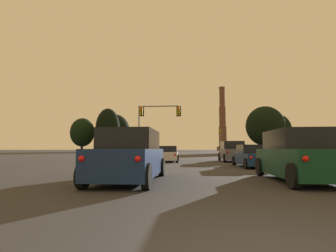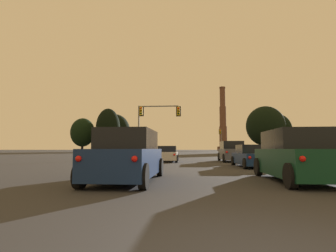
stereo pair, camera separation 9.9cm
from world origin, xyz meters
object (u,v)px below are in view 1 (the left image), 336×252
object	(u,v)px
suv_left_lane_third	(130,156)
suv_right_lane_front	(232,152)
traffic_light_far_right	(221,137)
traffic_light_overhead_left	(153,118)
sedan_left_lane_front	(168,154)
suv_right_lane_third	(299,156)
sedan_right_lane_second	(253,156)
smokestack	(223,126)

from	to	relation	value
suv_left_lane_third	suv_right_lane_front	size ratio (longest dim) A/B	1.00
suv_right_lane_front	traffic_light_far_right	world-z (taller)	traffic_light_far_right
suv_left_lane_third	traffic_light_overhead_left	distance (m)	22.59
suv_right_lane_front	traffic_light_far_right	bearing A→B (deg)	84.50
sedan_left_lane_front	traffic_light_overhead_left	xyz separation A→B (m)	(-2.50, 7.35, 4.27)
suv_right_lane_third	sedan_left_lane_front	bearing A→B (deg)	113.42
sedan_left_lane_front	suv_left_lane_third	size ratio (longest dim) A/B	0.97
suv_left_lane_third	traffic_light_far_right	size ratio (longest dim) A/B	0.81
suv_right_lane_third	traffic_light_far_right	world-z (taller)	traffic_light_far_right
suv_right_lane_third	sedan_right_lane_second	bearing A→B (deg)	89.72
suv_right_lane_third	suv_right_lane_front	bearing A→B (deg)	90.98
sedan_left_lane_front	smokestack	size ratio (longest dim) A/B	0.12
sedan_right_lane_second	sedan_left_lane_front	bearing A→B (deg)	131.06
suv_right_lane_front	traffic_light_overhead_left	distance (m)	11.59
suv_right_lane_front	smokestack	distance (m)	135.25
suv_left_lane_third	traffic_light_far_right	bearing A→B (deg)	80.40
sedan_right_lane_second	smokestack	size ratio (longest dim) A/B	0.12
smokestack	traffic_light_overhead_left	bearing A→B (deg)	-100.76
suv_left_lane_third	smokestack	xyz separation A→B (m)	(21.71, 148.81, 14.17)
traffic_light_overhead_left	suv_left_lane_third	bearing A→B (deg)	-83.87
suv_left_lane_third	traffic_light_overhead_left	world-z (taller)	traffic_light_overhead_left
sedan_right_lane_second	traffic_light_overhead_left	distance (m)	17.03
suv_left_lane_third	smokestack	bearing A→B (deg)	81.96
traffic_light_overhead_left	smokestack	distance (m)	129.38
sedan_right_lane_second	suv_left_lane_third	distance (m)	10.18
suv_left_lane_third	traffic_light_overhead_left	size ratio (longest dim) A/B	0.76
sedan_left_lane_front	traffic_light_far_right	xyz separation A→B (m)	(9.61, 41.28, 3.33)
sedan_right_lane_second	suv_left_lane_third	world-z (taller)	suv_left_lane_third
sedan_right_lane_second	suv_right_lane_front	bearing A→B (deg)	90.32
suv_left_lane_third	smokestack	world-z (taller)	smokestack
sedan_right_lane_second	suv_right_lane_front	world-z (taller)	suv_right_lane_front
suv_right_lane_third	smokestack	bearing A→B (deg)	84.71
sedan_right_lane_second	traffic_light_far_right	xyz separation A→B (m)	(3.50, 47.99, 3.33)
traffic_light_far_right	suv_right_lane_front	bearing A→B (deg)	-95.18
suv_left_lane_third	suv_right_lane_front	distance (m)	16.38
suv_right_lane_third	traffic_light_overhead_left	bearing A→B (deg)	112.12
suv_right_lane_third	sedan_left_lane_front	size ratio (longest dim) A/B	1.04
traffic_light_far_right	suv_left_lane_third	bearing A→B (deg)	-99.86
suv_left_lane_third	smokestack	size ratio (longest dim) A/B	0.13
suv_right_lane_third	smokestack	distance (m)	149.84
suv_right_lane_front	traffic_light_overhead_left	size ratio (longest dim) A/B	0.76
sedan_left_lane_front	suv_left_lane_third	xyz separation A→B (m)	(-0.13, -14.75, 0.23)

